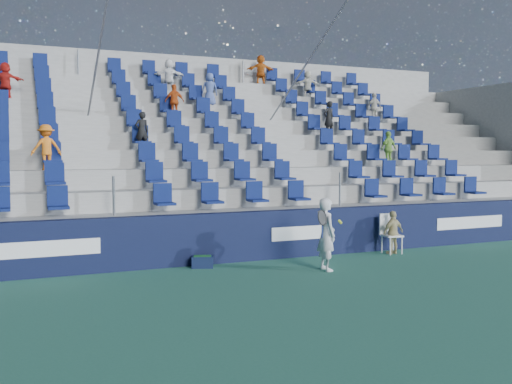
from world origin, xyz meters
TOP-DOWN VIEW (x-y plane):
  - ground at (0.00, 0.00)m, footprint 70.00×70.00m
  - sponsor_wall at (0.00, 3.15)m, footprint 24.00×0.32m
  - grandstand at (0.00, 8.24)m, footprint 24.00×8.17m
  - tennis_player at (1.31, 1.38)m, footprint 0.69×0.64m
  - line_judge_chair at (3.95, 2.66)m, footprint 0.50×0.51m
  - line_judge at (3.95, 2.50)m, footprint 0.69×0.37m
  - ball_bin at (-1.15, 2.75)m, footprint 0.56×0.47m

SIDE VIEW (x-z plane):
  - ground at x=0.00m, z-range 0.00..0.00m
  - ball_bin at x=-1.15m, z-range 0.01..0.28m
  - line_judge at x=3.95m, z-range 0.00..1.13m
  - line_judge_chair at x=3.95m, z-range 0.07..1.11m
  - sponsor_wall at x=0.00m, z-range 0.00..1.20m
  - tennis_player at x=1.31m, z-range 0.00..1.63m
  - grandstand at x=0.00m, z-range -1.18..5.45m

